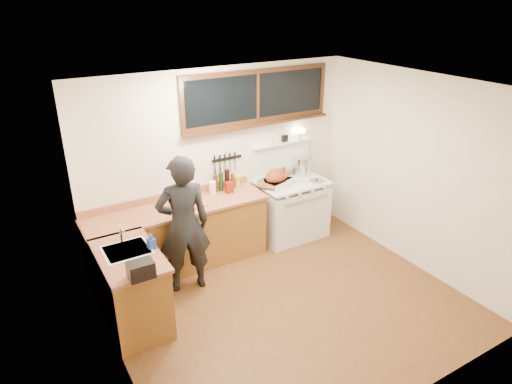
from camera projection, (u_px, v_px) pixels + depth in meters
ground_plane at (288, 304)px, 5.57m from camera, size 4.00×3.50×0.02m
room_shell at (292, 178)px, 4.90m from camera, size 4.10×3.60×2.65m
counter_back at (179, 237)px, 6.15m from camera, size 2.44×0.64×1.00m
counter_left at (132, 289)px, 5.08m from camera, size 0.64×1.09×0.90m
sink_unit at (127, 255)px, 4.99m from camera, size 0.50×0.45×0.37m
vintage_stove at (291, 207)px, 6.95m from camera, size 1.02×0.74×1.59m
back_window at (258, 103)px, 6.36m from camera, size 2.32×0.13×0.77m
left_doorway at (131, 309)px, 3.76m from camera, size 0.02×1.04×2.17m
knife_strip at (226, 160)px, 6.43m from camera, size 0.46×0.03×0.28m
man at (184, 225)px, 5.52m from camera, size 0.72×0.54×1.78m
soap_bottle at (151, 241)px, 4.97m from camera, size 0.09×0.09×0.18m
toaster at (141, 270)px, 4.46m from camera, size 0.25×0.17×0.17m
cutting_board at (189, 202)px, 5.99m from camera, size 0.48×0.39×0.15m
roast_turkey at (276, 179)px, 6.59m from camera, size 0.53×0.46×0.25m
stockpot at (302, 165)px, 7.00m from camera, size 0.38×0.38×0.27m
saucepan at (287, 172)px, 6.95m from camera, size 0.20×0.30×0.12m
pot_lid at (317, 181)px, 6.75m from camera, size 0.24×0.24×0.04m
coffee_tin at (229, 187)px, 6.36m from camera, size 0.11×0.09×0.16m
pitcher at (212, 188)px, 6.31m from camera, size 0.12×0.12×0.19m
bottle_cluster at (225, 181)px, 6.43m from camera, size 0.42×0.07×0.30m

